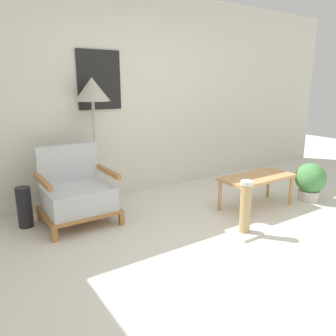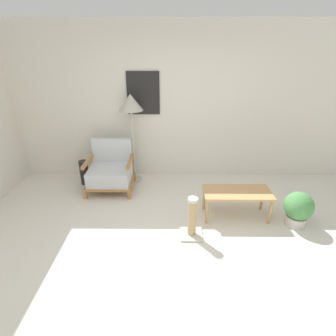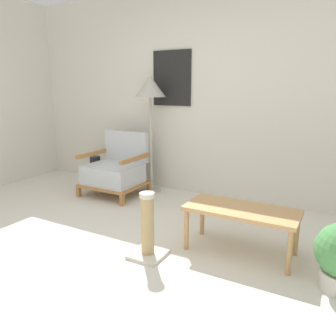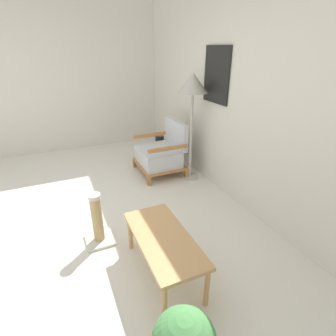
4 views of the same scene
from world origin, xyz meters
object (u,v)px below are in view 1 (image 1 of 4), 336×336
Objects in this scene: floor_lamp at (92,97)px; vase at (24,207)px; coffee_table at (257,180)px; armchair at (77,193)px; potted_plant at (310,181)px; scratching_post at (245,213)px.

vase is (-0.89, -0.14, -1.14)m from floor_lamp.
coffee_table is 2.16× the size of vase.
floor_lamp is at bearing 42.37° from armchair.
armchair is 2.96m from potted_plant.
vase is at bearing 141.75° from scratching_post.
floor_lamp is 2.75× the size of scratching_post.
potted_plant is (0.80, -0.21, -0.09)m from coffee_table.
scratching_post reaches higher than potted_plant.
coffee_table is 0.83m from potted_plant.
coffee_table is at bearing -35.03° from floor_lamp.
vase is 0.88× the size of potted_plant.
vase is at bearing 160.07° from armchair.
vase is at bearing -170.72° from floor_lamp.
floor_lamp is at bearing 150.99° from potted_plant.
scratching_post is (-1.47, -0.25, -0.04)m from potted_plant.
potted_plant is at bearing 9.62° from scratching_post.
coffee_table is 1.90× the size of potted_plant.
floor_lamp is at bearing 120.72° from scratching_post.
floor_lamp is 2.21m from coffee_table.
floor_lamp reaches higher than armchair.
potted_plant reaches higher than coffee_table.
vase is 3.51m from potted_plant.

